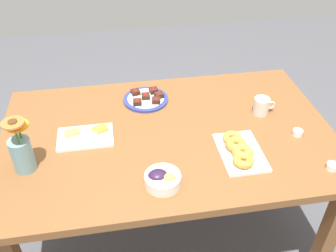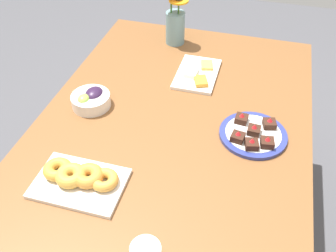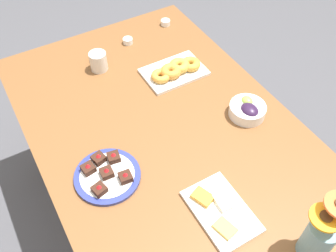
# 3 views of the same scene
# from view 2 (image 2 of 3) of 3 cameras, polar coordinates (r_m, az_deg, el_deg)

# --- Properties ---
(ground_plane) EXTENTS (6.00, 6.00, 0.00)m
(ground_plane) POSITION_cam_2_polar(r_m,az_deg,el_deg) (1.93, -0.00, -17.48)
(ground_plane) COLOR #4C4C51
(dining_table) EXTENTS (1.60, 1.00, 0.74)m
(dining_table) POSITION_cam_2_polar(r_m,az_deg,el_deg) (1.40, -0.00, -3.80)
(dining_table) COLOR brown
(dining_table) RESTS_ON ground_plane
(grape_bowl) EXTENTS (0.15, 0.15, 0.07)m
(grape_bowl) POSITION_cam_2_polar(r_m,az_deg,el_deg) (1.48, -11.63, 4.00)
(grape_bowl) COLOR white
(grape_bowl) RESTS_ON dining_table
(cheese_platter) EXTENTS (0.26, 0.17, 0.03)m
(cheese_platter) POSITION_cam_2_polar(r_m,az_deg,el_deg) (1.63, 4.52, 7.93)
(cheese_platter) COLOR white
(cheese_platter) RESTS_ON dining_table
(croissant_platter) EXTENTS (0.19, 0.28, 0.05)m
(croissant_platter) POSITION_cam_2_polar(r_m,az_deg,el_deg) (1.20, -13.36, -7.72)
(croissant_platter) COLOR white
(croissant_platter) RESTS_ON dining_table
(dessert_plate) EXTENTS (0.24, 0.24, 0.05)m
(dessert_plate) POSITION_cam_2_polar(r_m,az_deg,el_deg) (1.36, 12.84, -1.20)
(dessert_plate) COLOR navy
(dessert_plate) RESTS_ON dining_table
(flower_vase) EXTENTS (0.10, 0.13, 0.27)m
(flower_vase) POSITION_cam_2_polar(r_m,az_deg,el_deg) (1.83, 1.11, 15.21)
(flower_vase) COLOR #6B939E
(flower_vase) RESTS_ON dining_table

